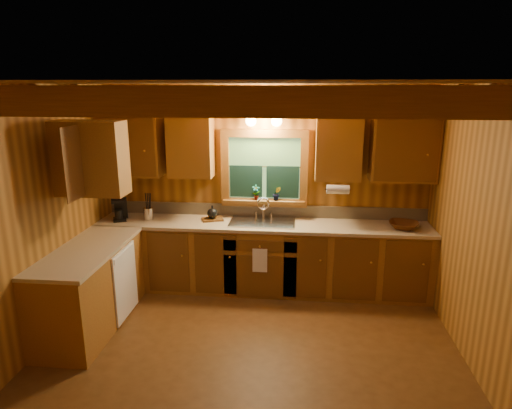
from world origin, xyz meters
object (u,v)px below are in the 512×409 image
object	(u,v)px
cutting_board	(213,219)
wicker_basket	(404,225)
sink	(262,226)
coffee_maker	(120,209)

from	to	relation	value
cutting_board	wicker_basket	distance (m)	2.38
sink	coffee_maker	xyz separation A→B (m)	(-1.84, -0.06, 0.18)
sink	wicker_basket	world-z (taller)	sink
cutting_board	sink	bearing A→B (deg)	-25.14
sink	coffee_maker	size ratio (longest dim) A/B	2.90
sink	coffee_maker	distance (m)	1.85
sink	cutting_board	bearing A→B (deg)	176.22
sink	cutting_board	size ratio (longest dim) A/B	3.17
sink	cutting_board	xyz separation A→B (m)	(-0.65, 0.04, 0.06)
coffee_maker	cutting_board	world-z (taller)	coffee_maker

